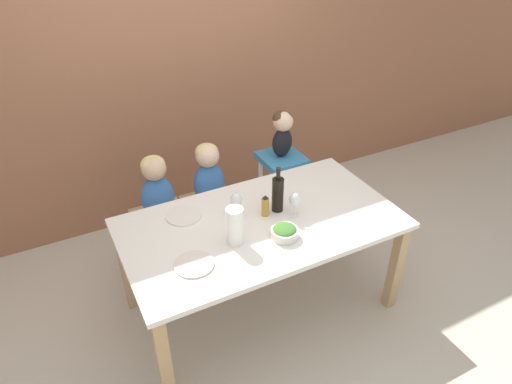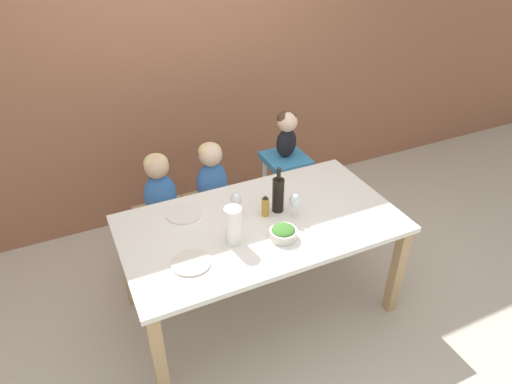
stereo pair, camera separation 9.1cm
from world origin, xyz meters
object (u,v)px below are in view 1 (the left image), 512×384
(person_child_left, at_px, (156,185))
(paper_towel_roll, at_px, (235,226))
(chair_far_left, at_px, (162,224))
(wine_glass_far, at_px, (236,200))
(wine_bottle, at_px, (278,194))
(wine_glass_near, at_px, (295,200))
(person_child_center, at_px, (208,172))
(chair_right_highchair, at_px, (281,173))
(chair_far_center, at_px, (211,210))
(dinner_plate_back_left, at_px, (184,216))
(dinner_plate_front_left, at_px, (194,264))
(person_baby_right, at_px, (282,129))
(salad_bowl_large, at_px, (285,232))

(person_child_left, height_order, paper_towel_roll, paper_towel_roll)
(chair_far_left, xyz_separation_m, wine_glass_far, (0.35, -0.60, 0.48))
(wine_bottle, bearing_deg, person_child_left, 132.52)
(wine_glass_near, bearing_deg, wine_bottle, 122.02)
(wine_bottle, bearing_deg, person_child_center, 107.57)
(person_child_center, height_order, wine_bottle, wine_bottle)
(chair_right_highchair, relative_size, wine_glass_far, 4.13)
(chair_far_center, bearing_deg, person_child_left, 179.76)
(chair_far_left, xyz_separation_m, wine_bottle, (0.61, -0.67, 0.48))
(wine_bottle, distance_m, wine_glass_far, 0.27)
(chair_far_center, bearing_deg, dinner_plate_back_left, -127.90)
(person_child_center, height_order, dinner_plate_back_left, person_child_center)
(person_child_center, xyz_separation_m, wine_bottle, (0.21, -0.67, 0.13))
(wine_glass_far, relative_size, dinner_plate_front_left, 0.75)
(chair_far_center, xyz_separation_m, wine_bottle, (0.21, -0.67, 0.48))
(wine_bottle, height_order, wine_glass_far, wine_bottle)
(person_baby_right, distance_m, dinner_plate_front_left, 1.44)
(chair_right_highchair, bearing_deg, wine_bottle, -122.19)
(paper_towel_roll, distance_m, dinner_plate_back_left, 0.44)
(chair_far_left, height_order, salad_bowl_large, salad_bowl_large)
(chair_right_highchair, bearing_deg, wine_glass_far, -138.51)
(person_baby_right, xyz_separation_m, dinner_plate_back_left, (-0.99, -0.46, -0.20))
(chair_far_left, relative_size, person_child_left, 0.91)
(dinner_plate_front_left, bearing_deg, paper_towel_roll, 14.30)
(chair_far_center, height_order, wine_glass_near, wine_glass_near)
(dinner_plate_front_left, bearing_deg, wine_glass_near, 11.17)
(wine_bottle, distance_m, salad_bowl_large, 0.30)
(dinner_plate_front_left, bearing_deg, salad_bowl_large, -1.73)
(person_baby_right, distance_m, paper_towel_roll, 1.17)
(person_child_left, distance_m, paper_towel_roll, 0.88)
(person_baby_right, bearing_deg, wine_glass_near, -114.69)
(wine_bottle, distance_m, dinner_plate_front_left, 0.73)
(chair_far_left, bearing_deg, wine_glass_near, -48.65)
(wine_bottle, bearing_deg, wine_glass_far, 166.55)
(paper_towel_roll, height_order, wine_glass_near, paper_towel_roll)
(wine_glass_near, height_order, salad_bowl_large, wine_glass_near)
(dinner_plate_back_left, bearing_deg, chair_right_highchair, 24.83)
(person_child_left, height_order, dinner_plate_front_left, person_child_left)
(wine_glass_far, bearing_deg, dinner_plate_front_left, -142.75)
(wine_glass_near, bearing_deg, chair_right_highchair, 65.25)
(wine_glass_near, relative_size, dinner_plate_back_left, 0.75)
(person_child_left, distance_m, wine_bottle, 0.92)
(chair_right_highchair, bearing_deg, person_child_left, 179.91)
(chair_right_highchair, bearing_deg, salad_bowl_large, -119.20)
(wine_glass_near, relative_size, salad_bowl_large, 1.03)
(person_child_left, xyz_separation_m, dinner_plate_back_left, (0.05, -0.46, 0.01))
(salad_bowl_large, bearing_deg, dinner_plate_back_left, 134.35)
(salad_bowl_large, bearing_deg, wine_glass_far, 116.08)
(chair_far_center, xyz_separation_m, dinner_plate_front_left, (-0.46, -0.92, 0.36))
(chair_far_left, bearing_deg, person_child_left, 90.00)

